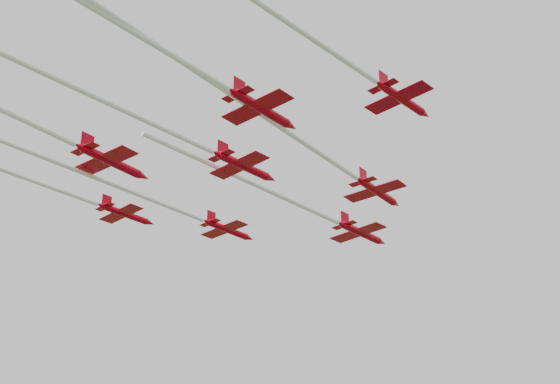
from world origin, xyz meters
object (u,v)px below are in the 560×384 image
Objects in this scene: jet_row3_left at (40,183)px; jet_row4_right at (119,23)px; jet_lead at (318,213)px; jet_row2_right at (290,134)px; jet_row3_right at (318,43)px; jet_row3_mid at (142,119)px; jet_row2_left at (146,198)px.

jet_row4_right is (36.32, -19.50, -2.80)m from jet_row3_left.
jet_row3_left reaches higher than jet_row4_right.
jet_lead reaches higher than jet_row2_right.
jet_lead is at bearing 108.53° from jet_row4_right.
jet_row3_left is at bearing -170.15° from jet_row2_right.
jet_row2_right reaches higher than jet_row4_right.
jet_row2_right is at bearing 145.77° from jet_row3_right.
jet_row3_mid is at bearing -2.16° from jet_row3_left.
jet_row4_right is at bearing -69.07° from jet_lead.
jet_lead reaches higher than jet_row3_right.
jet_row2_left reaches higher than jet_row2_right.
jet_row3_left reaches higher than jet_row2_left.
jet_row3_right reaches higher than jet_row2_right.
jet_row3_mid is (13.76, -14.35, 0.45)m from jet_row2_left.
jet_row2_left is (-14.43, -20.39, -1.27)m from jet_lead.
jet_lead is 51.79m from jet_row4_right.
jet_row2_right is 37.56m from jet_row3_left.
jet_row3_right is 0.81× the size of jet_row4_right.
jet_row3_right is (9.54, -8.47, 3.07)m from jet_row2_right.
jet_row4_right is at bearing -20.62° from jet_row3_left.
jet_row3_right is at bearing -48.95° from jet_lead.
jet_row3_mid is at bearing -143.73° from jet_row2_right.
jet_row2_left is 19.88m from jet_row3_mid.
jet_row2_right is at bearing -2.94° from jet_row2_left.
jet_lead is 25.01m from jet_row2_left.
jet_lead is 0.71× the size of jet_row4_right.
jet_row3_right reaches higher than jet_row3_mid.
jet_row2_left is 14.13m from jet_row3_left.
jet_row3_right is (37.00, -13.25, 1.37)m from jet_row2_left.
jet_lead reaches higher than jet_row4_right.
jet_row3_right is 19.78m from jet_row4_right.
jet_row2_left is at bearing 141.36° from jet_row3_mid.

